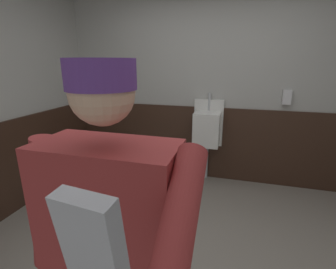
# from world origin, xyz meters

# --- Properties ---
(ground_plane) EXTENTS (4.70, 4.11, 0.04)m
(ground_plane) POSITION_xyz_m (0.00, 0.00, -0.02)
(ground_plane) COLOR gray
(wall_back) EXTENTS (4.70, 0.12, 2.80)m
(wall_back) POSITION_xyz_m (0.00, 1.81, 1.40)
(wall_back) COLOR #B2B2AD
(wall_back) RESTS_ON ground_plane
(wainscot_band_back) EXTENTS (4.10, 0.03, 1.04)m
(wainscot_band_back) POSITION_xyz_m (0.00, 1.74, 0.52)
(wainscot_band_back) COLOR #382319
(wainscot_band_back) RESTS_ON ground_plane
(urinal_solo) EXTENTS (0.40, 0.34, 1.24)m
(urinal_solo) POSITION_xyz_m (-0.05, 1.59, 0.78)
(urinal_solo) COLOR white
(urinal_solo) RESTS_ON ground_plane
(person) EXTENTS (0.70, 0.60, 1.65)m
(person) POSITION_xyz_m (-0.08, -0.99, 0.97)
(person) COLOR #2D3342
(person) RESTS_ON ground_plane
(cell_phone) EXTENTS (0.06, 0.04, 0.11)m
(cell_phone) POSITION_xyz_m (0.20, -1.49, 1.48)
(cell_phone) COLOR #A5A8B2
(trash_bin) EXTENTS (0.28, 0.28, 0.63)m
(trash_bin) POSITION_xyz_m (-1.76, 1.00, 0.31)
(trash_bin) COLOR #38383D
(trash_bin) RESTS_ON ground_plane
(soap_dispenser) EXTENTS (0.10, 0.07, 0.18)m
(soap_dispenser) POSITION_xyz_m (0.91, 1.71, 1.22)
(soap_dispenser) COLOR silver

